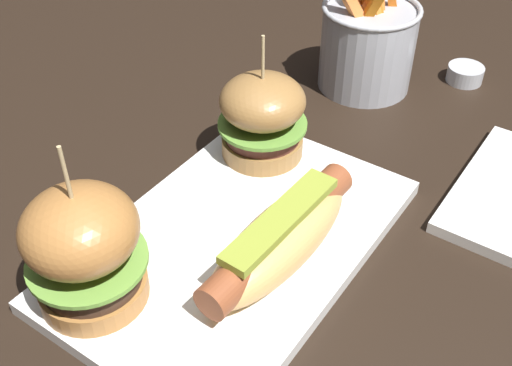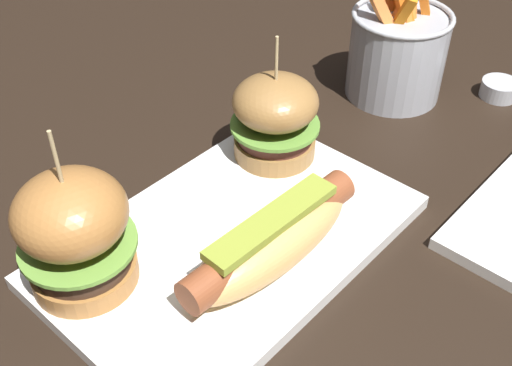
{
  "view_description": "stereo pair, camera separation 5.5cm",
  "coord_description": "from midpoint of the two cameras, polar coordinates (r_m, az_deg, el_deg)",
  "views": [
    {
      "loc": [
        -0.32,
        -0.24,
        0.41
      ],
      "look_at": [
        0.03,
        0.0,
        0.05
      ],
      "focal_mm": 43.82,
      "sensor_mm": 36.0,
      "label": 1
    },
    {
      "loc": [
        -0.28,
        -0.28,
        0.41
      ],
      "look_at": [
        0.03,
        0.0,
        0.05
      ],
      "focal_mm": 43.82,
      "sensor_mm": 36.0,
      "label": 2
    }
  ],
  "objects": [
    {
      "name": "slider_right",
      "position": [
        0.63,
        -1.94,
        6.01
      ],
      "size": [
        0.09,
        0.09,
        0.13
      ],
      "color": "olive",
      "rests_on": "platter_main"
    },
    {
      "name": "sauce_ramekin",
      "position": [
        0.83,
        16.75,
        9.5
      ],
      "size": [
        0.04,
        0.04,
        0.02
      ],
      "color": "#B7BABF",
      "rests_on": "ground"
    },
    {
      "name": "platter_main",
      "position": [
        0.57,
        -4.71,
        -5.52
      ],
      "size": [
        0.33,
        0.21,
        0.01
      ],
      "primitive_type": "cube",
      "color": "white",
      "rests_on": "ground"
    },
    {
      "name": "fries_bucket",
      "position": [
        0.78,
        8.09,
        12.4
      ],
      "size": [
        0.12,
        0.12,
        0.15
      ],
      "color": "#A8AAB2",
      "rests_on": "ground"
    },
    {
      "name": "hot_dog",
      "position": [
        0.52,
        -0.61,
        -4.96
      ],
      "size": [
        0.19,
        0.06,
        0.05
      ],
      "color": "tan",
      "rests_on": "platter_main"
    },
    {
      "name": "ground_plane",
      "position": [
        0.57,
        -4.67,
        -6.02
      ],
      "size": [
        3.0,
        3.0,
        0.0
      ],
      "primitive_type": "plane",
      "color": "black"
    },
    {
      "name": "slider_left",
      "position": [
        0.5,
        -18.5,
        -5.82
      ],
      "size": [
        0.09,
        0.09,
        0.15
      ],
      "color": "#AC7038",
      "rests_on": "platter_main"
    }
  ]
}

